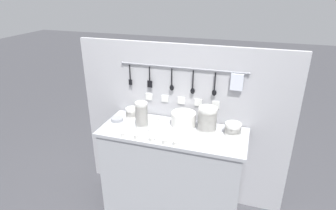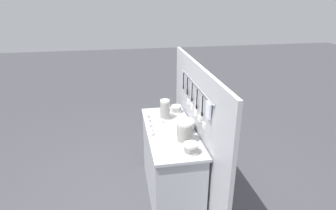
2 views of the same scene
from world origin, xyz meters
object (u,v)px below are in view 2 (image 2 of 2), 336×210
Objects in this scene: plate_stack at (184,126)px; steel_mixing_bowl at (165,109)px; cup_back_left at (147,116)px; cup_front_left at (181,121)px; cup_front_right at (171,115)px; cup_beside_plates at (148,120)px; bowl_stack_nested_right at (176,109)px; cup_edge_near at (152,134)px; cup_mid_row at (149,125)px; cup_centre at (162,122)px; cup_edge_far at (151,130)px; bowl_stack_tall_left at (185,132)px; bowl_stack_wide_centre at (165,110)px; bowl_stack_short_front at (191,148)px.

plate_stack reaches higher than steel_mixing_bowl.
cup_back_left and cup_front_left have the same top height.
cup_beside_plates is at bearing -72.68° from cup_front_right.
bowl_stack_nested_right reaches higher than cup_front_right.
cup_beside_plates reaches higher than steel_mixing_bowl.
cup_front_right is at bearing 146.31° from cup_edge_near.
cup_mid_row is 0.17m from cup_centre.
cup_front_left and cup_edge_far have the same top height.
bowl_stack_tall_left is 0.54m from cup_mid_row.
steel_mixing_bowl is 2.35× the size of cup_back_left.
bowl_stack_wide_centre reaches higher than cup_back_left.
bowl_stack_nested_right is 2.55× the size of cup_front_right.
cup_front_left is at bearing 175.03° from plate_stack.
cup_beside_plates is (-0.56, -0.33, -0.10)m from bowl_stack_tall_left.
bowl_stack_short_front is 0.98m from cup_back_left.
cup_edge_near reaches higher than steel_mixing_bowl.
bowl_stack_wide_centre is 4.98× the size of cup_mid_row.
cup_front_left is at bearing 114.97° from cup_edge_far.
bowl_stack_short_front is at bearing 13.73° from cup_centre.
bowl_stack_nested_right is 0.51× the size of bowl_stack_wide_centre.
bowl_stack_nested_right is 0.55m from plate_stack.
bowl_stack_nested_right is at bearing 178.76° from cup_front_left.
bowl_stack_tall_left is at bearing 10.61° from bowl_stack_wide_centre.
bowl_stack_wide_centre is 0.17m from cup_centre.
steel_mixing_bowl is 0.65m from cup_edge_far.
steel_mixing_bowl is at bearing -176.01° from bowl_stack_tall_left.
cup_beside_plates is (-0.27, 0.00, 0.00)m from cup_edge_far.
cup_centre is (0.30, -0.24, -0.03)m from bowl_stack_nested_right.
cup_edge_near is at bearing -54.91° from cup_front_left.
cup_mid_row is 1.00× the size of cup_back_left.
cup_back_left is (0.20, -0.27, 0.00)m from steel_mixing_bowl.
bowl_stack_short_front reaches higher than cup_mid_row.
plate_stack is 4.62× the size of cup_back_left.
bowl_stack_tall_left is at bearing 3.99° from steel_mixing_bowl.
cup_edge_far is at bearing -39.12° from bowl_stack_nested_right.
bowl_stack_nested_right reaches higher than cup_edge_far.
plate_stack is 4.62× the size of cup_beside_plates.
bowl_stack_nested_right is 0.70m from cup_edge_near.
bowl_stack_wide_centre is 1.08× the size of plate_stack.
cup_beside_plates is at bearing -60.78° from bowl_stack_nested_right.
cup_beside_plates is (-0.08, -0.39, 0.00)m from cup_front_left.
cup_front_right is at bearing 122.76° from bowl_stack_wide_centre.
bowl_stack_tall_left is 4.60× the size of cup_beside_plates.
cup_front_right and cup_edge_far have the same top height.
cup_beside_plates is at bearing 180.00° from cup_edge_far.
cup_front_right is at bearing -170.88° from plate_stack.
bowl_stack_tall_left is at bearing 30.29° from cup_beside_plates.
bowl_stack_tall_left reaches higher than cup_edge_far.
steel_mixing_bowl is at bearing -171.06° from plate_stack.
cup_front_right is at bearing 140.05° from cup_edge_far.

